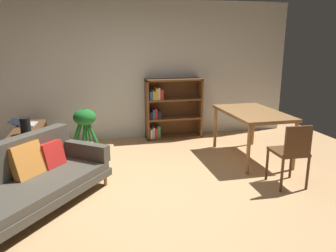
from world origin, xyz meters
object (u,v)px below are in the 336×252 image
object	(u,v)px
open_laptop	(25,124)
bookshelf	(170,109)
fabric_couch	(21,181)
desk_speaker	(25,126)
dining_table	(252,116)
dining_chair_near	(291,151)
potted_floor_plant	(85,127)
media_console	(29,145)

from	to	relation	value
open_laptop	bookshelf	world-z (taller)	bookshelf
fabric_couch	desk_speaker	distance (m)	1.44
fabric_couch	bookshelf	world-z (taller)	bookshelf
dining_table	dining_chair_near	size ratio (longest dim) A/B	1.63
open_laptop	potted_floor_plant	size ratio (longest dim) A/B	0.53
dining_table	bookshelf	xyz separation A→B (m)	(-1.04, 1.50, -0.13)
dining_chair_near	bookshelf	distance (m)	2.88
media_console	dining_table	distance (m)	3.71
fabric_couch	dining_table	xyz separation A→B (m)	(3.40, 1.05, 0.36)
desk_speaker	dining_chair_near	size ratio (longest dim) A/B	0.29
open_laptop	desk_speaker	bearing A→B (deg)	-77.86
fabric_couch	desk_speaker	size ratio (longest dim) A/B	8.56
fabric_couch	media_console	size ratio (longest dim) A/B	1.71
dining_table	dining_chair_near	bearing A→B (deg)	-91.68
desk_speaker	potted_floor_plant	size ratio (longest dim) A/B	0.31
dining_table	open_laptop	bearing A→B (deg)	165.24
fabric_couch	dining_table	distance (m)	3.57
open_laptop	bookshelf	distance (m)	2.71
media_console	desk_speaker	distance (m)	0.54
potted_floor_plant	media_console	bearing A→B (deg)	-178.23
potted_floor_plant	dining_table	distance (m)	2.81
potted_floor_plant	dining_table	xyz separation A→B (m)	(2.70, -0.73, 0.21)
fabric_couch	dining_chair_near	bearing A→B (deg)	-2.37
media_console	dining_table	size ratio (longest dim) A/B	0.89
potted_floor_plant	bookshelf	world-z (taller)	bookshelf
dining_chair_near	open_laptop	bearing A→B (deg)	149.46
fabric_couch	potted_floor_plant	bearing A→B (deg)	68.70
dining_table	media_console	bearing A→B (deg)	168.93
desk_speaker	dining_table	world-z (taller)	dining_table
media_console	dining_chair_near	bearing A→B (deg)	-27.92
fabric_couch	dining_table	size ratio (longest dim) A/B	1.53
media_console	bookshelf	xyz separation A→B (m)	(2.56, 0.80, 0.33)
potted_floor_plant	dining_chair_near	size ratio (longest dim) A/B	0.94
potted_floor_plant	dining_chair_near	distance (m)	3.29
desk_speaker	fabric_couch	bearing A→B (deg)	-83.13
open_laptop	potted_floor_plant	distance (m)	1.03
bookshelf	dining_chair_near	bearing A→B (deg)	-69.44
desk_speaker	media_console	bearing A→B (deg)	97.21
desk_speaker	dining_chair_near	xyz separation A→B (m)	(3.53, -1.53, -0.16)
media_console	desk_speaker	bearing A→B (deg)	-82.79
potted_floor_plant	open_laptop	bearing A→B (deg)	166.48
media_console	potted_floor_plant	world-z (taller)	potted_floor_plant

